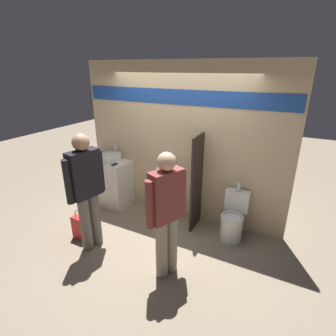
% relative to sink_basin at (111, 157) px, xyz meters
% --- Properties ---
extents(ground_plane, '(16.00, 16.00, 0.00)m').
position_rel_sink_basin_xyz_m(ground_plane, '(1.34, -0.36, -0.96)').
color(ground_plane, gray).
extents(display_wall, '(3.71, 0.07, 2.70)m').
position_rel_sink_basin_xyz_m(display_wall, '(1.34, 0.24, 0.40)').
color(display_wall, tan).
rests_on(display_wall, ground_plane).
extents(sink_counter, '(0.83, 0.52, 0.90)m').
position_rel_sink_basin_xyz_m(sink_counter, '(-0.05, -0.05, -0.52)').
color(sink_counter, silver).
rests_on(sink_counter, ground_plane).
extents(sink_basin, '(0.40, 0.40, 0.27)m').
position_rel_sink_basin_xyz_m(sink_basin, '(0.00, 0.00, 0.00)').
color(sink_basin, white).
rests_on(sink_basin, sink_counter).
extents(cell_phone, '(0.07, 0.14, 0.01)m').
position_rel_sink_basin_xyz_m(cell_phone, '(0.20, -0.16, -0.06)').
color(cell_phone, black).
rests_on(cell_phone, sink_counter).
extents(divider_near_counter, '(0.03, 0.46, 1.61)m').
position_rel_sink_basin_xyz_m(divider_near_counter, '(1.78, -0.02, -0.16)').
color(divider_near_counter, '#28231E').
rests_on(divider_near_counter, ground_plane).
extents(urinal_near_counter, '(0.36, 0.26, 1.18)m').
position_rel_sink_basin_xyz_m(urinal_near_counter, '(1.12, 0.08, -0.17)').
color(urinal_near_counter, silver).
rests_on(urinal_near_counter, ground_plane).
extents(toilet, '(0.37, 0.52, 0.90)m').
position_rel_sink_basin_xyz_m(toilet, '(2.44, -0.07, -0.64)').
color(toilet, white).
rests_on(toilet, ground_plane).
extents(person_in_vest, '(0.34, 0.55, 1.69)m').
position_rel_sink_basin_xyz_m(person_in_vest, '(1.86, -1.24, -0.03)').
color(person_in_vest, gray).
rests_on(person_in_vest, ground_plane).
extents(person_with_lanyard, '(0.28, 0.61, 1.77)m').
position_rel_sink_basin_xyz_m(person_with_lanyard, '(0.59, -1.27, 0.01)').
color(person_with_lanyard, '#666056').
rests_on(person_with_lanyard, ground_plane).
extents(shopping_bag, '(0.24, 0.13, 0.50)m').
position_rel_sink_basin_xyz_m(shopping_bag, '(0.28, -1.21, -0.77)').
color(shopping_bag, red).
rests_on(shopping_bag, ground_plane).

